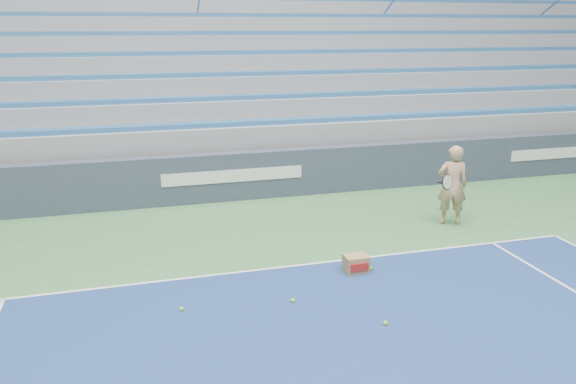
{
  "coord_description": "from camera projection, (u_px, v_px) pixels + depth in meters",
  "views": [
    {
      "loc": [
        -2.11,
        3.63,
        3.85
      ],
      "look_at": [
        0.34,
        12.38,
        1.15
      ],
      "focal_mm": 35.0,
      "sensor_mm": 36.0,
      "label": 1
    }
  ],
  "objects": [
    {
      "name": "tennis_ball_1",
      "position": [
        371.0,
        268.0,
        9.18
      ],
      "size": [
        0.07,
        0.07,
        0.07
      ],
      "primitive_type": "sphere",
      "color": "#A5D82C",
      "rests_on": "ground"
    },
    {
      "name": "ball_box",
      "position": [
        356.0,
        264.0,
        9.09
      ],
      "size": [
        0.39,
        0.31,
        0.29
      ],
      "color": "olive",
      "rests_on": "ground"
    },
    {
      "name": "tennis_ball_3",
      "position": [
        293.0,
        301.0,
        8.11
      ],
      "size": [
        0.07,
        0.07,
        0.07
      ],
      "primitive_type": "sphere",
      "color": "#A5D82C",
      "rests_on": "ground"
    },
    {
      "name": "bleachers",
      "position": [
        198.0,
        75.0,
        17.56
      ],
      "size": [
        31.0,
        9.15,
        7.3
      ],
      "color": "gray",
      "rests_on": "ground"
    },
    {
      "name": "sponsor_barrier",
      "position": [
        232.0,
        176.0,
        12.8
      ],
      "size": [
        30.0,
        0.32,
        1.1
      ],
      "color": "#353E51",
      "rests_on": "ground"
    },
    {
      "name": "tennis_ball_2",
      "position": [
        182.0,
        309.0,
        7.86
      ],
      "size": [
        0.07,
        0.07,
        0.07
      ],
      "primitive_type": "sphere",
      "color": "#A5D82C",
      "rests_on": "ground"
    },
    {
      "name": "tennis_ball_0",
      "position": [
        385.0,
        323.0,
        7.49
      ],
      "size": [
        0.07,
        0.07,
        0.07
      ],
      "primitive_type": "sphere",
      "color": "#A5D82C",
      "rests_on": "ground"
    },
    {
      "name": "tennis_player",
      "position": [
        452.0,
        185.0,
        11.14
      ],
      "size": [
        0.95,
        0.9,
        1.61
      ],
      "color": "tan",
      "rests_on": "ground"
    }
  ]
}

